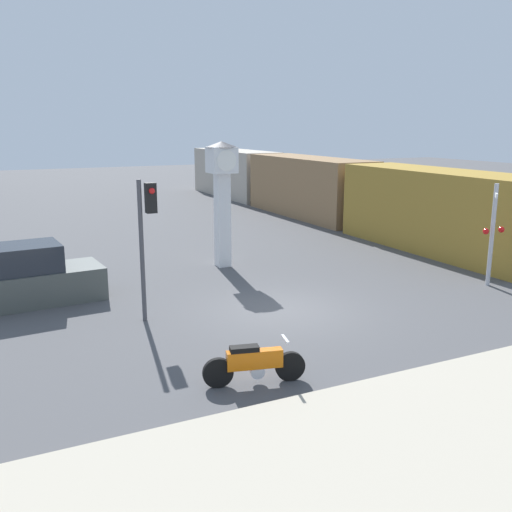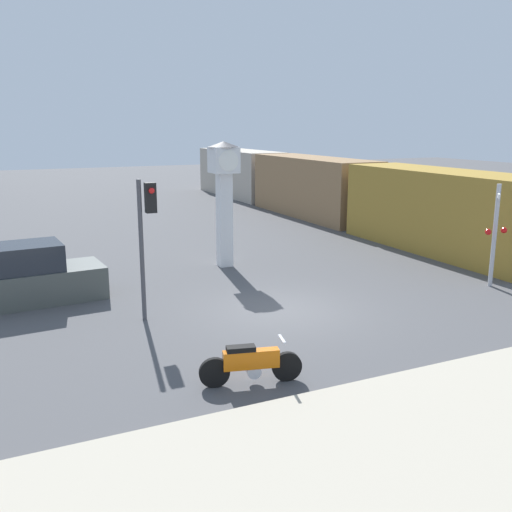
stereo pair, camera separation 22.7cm
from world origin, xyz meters
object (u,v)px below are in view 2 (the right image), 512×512
traffic_light (146,224)px  railroad_crossing_signal (495,231)px  parked_car (29,278)px  freight_train (313,187)px  clock_tower (224,185)px  motorcycle (251,363)px

traffic_light → railroad_crossing_signal: (11.12, -1.52, -0.80)m
traffic_light → parked_car: bearing=133.0°
freight_train → railroad_crossing_signal: (-2.35, -15.62, 0.16)m
traffic_light → parked_car: size_ratio=0.89×
clock_tower → freight_train: 13.24m
freight_train → parked_car: freight_train is taller
traffic_light → railroad_crossing_signal: bearing=-7.8°
clock_tower → railroad_crossing_signal: 9.48m
clock_tower → motorcycle: bearing=-108.9°
clock_tower → traffic_light: size_ratio=1.21×
freight_train → railroad_crossing_signal: bearing=-98.6°
freight_train → parked_car: bearing=-146.0°
clock_tower → parked_car: clock_tower is taller
parked_car → railroad_crossing_signal: bearing=-22.5°
freight_train → traffic_light: size_ratio=8.19×
traffic_light → parked_car: (-2.87, 3.07, -1.91)m
railroad_crossing_signal → clock_tower: bearing=137.8°
freight_train → parked_car: size_ratio=7.31×
clock_tower → freight_train: clock_tower is taller
parked_car → clock_tower: bearing=9.4°
motorcycle → freight_train: size_ratio=0.07×
railroad_crossing_signal → parked_car: bearing=161.8°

